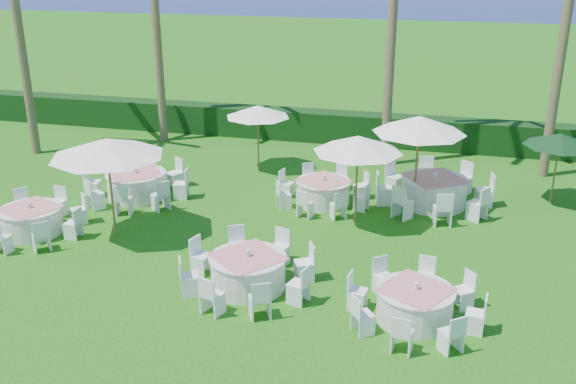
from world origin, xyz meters
name	(u,v)px	position (x,y,z in m)	size (l,w,h in m)	color
ground	(240,280)	(0.00, 0.00, 0.00)	(120.00, 120.00, 0.00)	#195B0F
hedge	(334,127)	(0.00, 12.00, 0.60)	(34.00, 1.00, 1.20)	black
banquet_table_a	(31,220)	(-6.37, 1.14, 0.39)	(2.93, 2.93, 0.90)	silver
banquet_table_b	(248,271)	(0.30, -0.25, 0.41)	(3.09, 3.09, 0.94)	silver
banquet_table_c	(415,304)	(4.11, -0.72, 0.38)	(2.89, 2.89, 0.88)	silver
banquet_table_d	(137,184)	(-4.83, 4.33, 0.43)	(3.26, 3.26, 0.98)	silver
banquet_table_e	(323,191)	(0.94, 5.30, 0.39)	(2.92, 2.92, 0.89)	silver
banquet_table_f	(434,191)	(4.22, 5.98, 0.46)	(3.51, 3.51, 1.05)	silver
umbrella_a	(107,147)	(-4.06, 1.52, 2.52)	(2.99, 2.99, 2.76)	brown
umbrella_b	(358,144)	(2.14, 3.88, 2.39)	(2.46, 2.46, 2.62)	brown
umbrella_c	(258,111)	(-1.92, 7.89, 2.10)	(2.24, 2.24, 2.30)	brown
umbrella_d	(419,125)	(3.66, 5.48, 2.62)	(2.70, 2.70, 2.87)	brown
umbrella_green	(560,140)	(7.71, 7.00, 2.02)	(2.11, 2.11, 2.22)	brown
palm_a	(155,1)	(-6.71, 10.44, 5.45)	(4.13, 4.40, 9.96)	brown
palm_d	(565,27)	(7.78, 9.66, 5.00)	(4.39, 4.19, 9.09)	brown
palm_f	(18,22)	(-10.73, 7.64, 4.88)	(4.40, 4.01, 8.85)	brown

